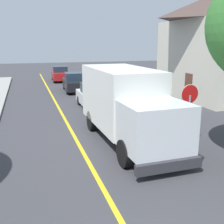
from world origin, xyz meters
The scene contains 7 objects.
centre_line_yellow centered at (0.00, 10.00, 0.00)m, with size 0.16×56.00×0.01m, color gold.
box_truck centered at (2.13, 8.50, 1.77)m, with size 2.61×7.25×3.20m.
parked_car_near centered at (2.32, 15.11, 0.79)m, with size 1.82×4.41×1.67m.
parked_car_mid centered at (2.20, 22.32, 0.79)m, with size 1.98×4.47×1.67m.
parked_car_far centered at (1.85, 29.79, 0.79)m, with size 1.97×4.47×1.67m.
parked_van_across centered at (5.20, 12.95, 0.79)m, with size 1.83×4.41×1.67m.
stop_sign centered at (4.43, 7.11, 1.86)m, with size 0.80×0.10×2.65m.
Camera 1 is at (-2.03, -2.88, 4.33)m, focal length 45.19 mm.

